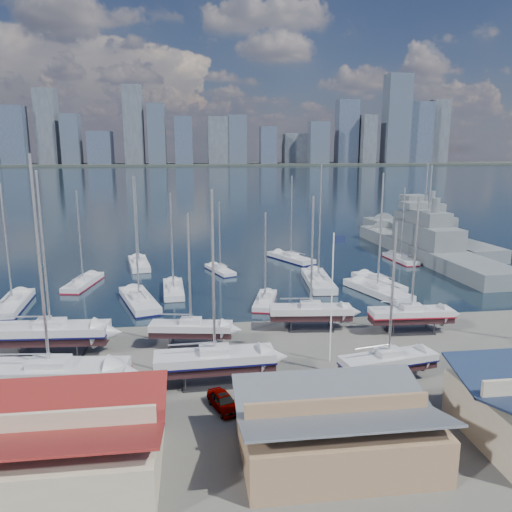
{
  "coord_description": "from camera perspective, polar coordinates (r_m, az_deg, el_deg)",
  "views": [
    {
      "loc": [
        -8.76,
        -53.54,
        19.25
      ],
      "look_at": [
        -0.69,
        8.0,
        5.91
      ],
      "focal_mm": 35.0,
      "sensor_mm": 36.0,
      "label": 1
    }
  ],
  "objects": [
    {
      "name": "sailboat_moored_9",
      "position": [
        69.55,
        13.69,
        -4.02
      ],
      "size": [
        6.62,
        11.68,
        17.01
      ],
      "rotation": [
        0.0,
        0.0,
        1.9
      ],
      "color": "black",
      "rests_on": "water"
    },
    {
      "name": "sailboat_moored_1",
      "position": [
        75.91,
        -19.14,
        -3.01
      ],
      "size": [
        4.47,
        9.94,
        14.35
      ],
      "rotation": [
        0.0,
        0.0,
        1.38
      ],
      "color": "black",
      "rests_on": "water"
    },
    {
      "name": "sailboat_cradle_0",
      "position": [
        51.76,
        -22.4,
        -8.12
      ],
      "size": [
        11.05,
        3.8,
        17.44
      ],
      "rotation": [
        0.0,
        0.0,
        -0.07
      ],
      "color": "#2D2D33",
      "rests_on": "ground"
    },
    {
      "name": "sailboat_cradle_2",
      "position": [
        50.05,
        -7.44,
        -8.21
      ],
      "size": [
        8.33,
        3.54,
        13.38
      ],
      "rotation": [
        0.0,
        0.0,
        -0.16
      ],
      "color": "#2D2D33",
      "rests_on": "ground"
    },
    {
      "name": "sailboat_cradle_4",
      "position": [
        54.65,
        6.26,
        -6.34
      ],
      "size": [
        9.03,
        3.38,
        14.52
      ],
      "rotation": [
        0.0,
        0.0,
        -0.1
      ],
      "color": "#2D2D33",
      "rests_on": "ground"
    },
    {
      "name": "sailboat_moored_0",
      "position": [
        68.86,
        -26.03,
        -5.11
      ],
      "size": [
        3.71,
        10.92,
        16.07
      ],
      "rotation": [
        0.0,
        0.0,
        1.64
      ],
      "color": "black",
      "rests_on": "water"
    },
    {
      "name": "sailboat_cradle_5",
      "position": [
        43.83,
        14.88,
        -11.54
      ],
      "size": [
        8.66,
        3.85,
        13.71
      ],
      "rotation": [
        0.0,
        0.0,
        0.19
      ],
      "color": "#2D2D33",
      "rests_on": "ground"
    },
    {
      "name": "naval_ship_west",
      "position": [
        110.99,
        18.52,
        2.38
      ],
      "size": [
        10.89,
        44.76,
        17.99
      ],
      "rotation": [
        0.0,
        0.0,
        1.66
      ],
      "color": "#5A6063",
      "rests_on": "water"
    },
    {
      "name": "car_b",
      "position": [
        38.67,
        8.05,
        -16.53
      ],
      "size": [
        4.87,
        2.24,
        1.55
      ],
      "primitive_type": "imported",
      "rotation": [
        0.0,
        0.0,
        1.44
      ],
      "color": "gray",
      "rests_on": "ground"
    },
    {
      "name": "sailboat_moored_4",
      "position": [
        69.18,
        -9.4,
        -3.92
      ],
      "size": [
        3.18,
        9.59,
        14.28
      ],
      "rotation": [
        0.0,
        0.0,
        1.63
      ],
      "color": "black",
      "rests_on": "water"
    },
    {
      "name": "shed_grey",
      "position": [
        33.58,
        9.23,
        -18.65
      ],
      "size": [
        12.6,
        8.4,
        4.17
      ],
      "color": "#8C6B4C",
      "rests_on": "ground"
    },
    {
      "name": "sailboat_moored_8",
      "position": [
        87.87,
        3.99,
        -0.35
      ],
      "size": [
        7.28,
        10.57,
        15.51
      ],
      "rotation": [
        0.0,
        0.0,
        2.04
      ],
      "color": "black",
      "rests_on": "water"
    },
    {
      "name": "far_shore",
      "position": [
        613.87,
        -6.75,
        10.35
      ],
      "size": [
        1400.0,
        80.0,
        2.2
      ],
      "primitive_type": "cube",
      "color": "#2D332D",
      "rests_on": "ground"
    },
    {
      "name": "naval_ship_east",
      "position": [
        95.19,
        18.83,
        0.83
      ],
      "size": [
        9.13,
        45.72,
        18.09
      ],
      "rotation": [
        0.0,
        0.0,
        1.61
      ],
      "color": "#5A6063",
      "rests_on": "water"
    },
    {
      "name": "sailboat_moored_3",
      "position": [
        64.9,
        -13.19,
        -5.17
      ],
      "size": [
        6.35,
        11.74,
        16.9
      ],
      "rotation": [
        0.0,
        0.0,
        1.87
      ],
      "color": "black",
      "rests_on": "water"
    },
    {
      "name": "sailboat_moored_5",
      "position": [
        79.6,
        -4.12,
        -1.67
      ],
      "size": [
        4.77,
        8.19,
        11.82
      ],
      "rotation": [
        0.0,
        0.0,
        1.92
      ],
      "color": "black",
      "rests_on": "water"
    },
    {
      "name": "sailboat_moored_2",
      "position": [
        85.43,
        -13.21,
        -1.0
      ],
      "size": [
        4.64,
        10.69,
        15.63
      ],
      "rotation": [
        0.0,
        0.0,
        1.74
      ],
      "color": "black",
      "rests_on": "water"
    },
    {
      "name": "water",
      "position": [
        354.18,
        -6.11,
        8.92
      ],
      "size": [
        1400.0,
        600.0,
        0.4
      ],
      "primitive_type": "cube",
      "color": "#1A2D3C",
      "rests_on": "ground"
    },
    {
      "name": "flagpole",
      "position": [
        45.33,
        8.79,
        -3.75
      ],
      "size": [
        1.07,
        0.12,
        12.07
      ],
      "color": "white",
      "rests_on": "ground"
    },
    {
      "name": "ground",
      "position": [
        48.41,
        3.65,
        -11.33
      ],
      "size": [
        1400.0,
        1400.0,
        0.0
      ],
      "primitive_type": "plane",
      "color": "#605E59",
      "rests_on": "ground"
    },
    {
      "name": "car_a",
      "position": [
        39.18,
        -3.73,
        -16.24
      ],
      "size": [
        2.7,
        4.08,
        1.29
      ],
      "primitive_type": "imported",
      "rotation": [
        0.0,
        0.0,
        0.34
      ],
      "color": "gray",
      "rests_on": "ground"
    },
    {
      "name": "sailboat_moored_7",
      "position": [
        72.79,
        7.12,
        -3.04
      ],
      "size": [
        4.28,
        12.13,
        17.98
      ],
      "rotation": [
        0.0,
        0.0,
        1.49
      ],
      "color": "black",
      "rests_on": "water"
    },
    {
      "name": "sailboat_moored_11",
      "position": [
        90.84,
        16.18,
        -0.4
      ],
      "size": [
        3.31,
        9.18,
        13.44
      ],
      "rotation": [
        0.0,
        0.0,
        1.66
      ],
      "color": "black",
      "rests_on": "water"
    },
    {
      "name": "shed_red",
      "position": [
        33.63,
        -23.66,
        -19.21
      ],
      "size": [
        14.7,
        9.45,
        4.51
      ],
      "color": "#BFB293",
      "rests_on": "ground"
    },
    {
      "name": "skyline",
      "position": [
        607.63,
        -7.6,
        13.89
      ],
      "size": [
        639.14,
        43.8,
        107.69
      ],
      "color": "#475166",
      "rests_on": "far_shore"
    },
    {
      "name": "sailboat_cradle_3",
      "position": [
        42.37,
        -4.73,
        -11.82
      ],
      "size": [
        10.15,
        3.17,
        16.23
      ],
      "rotation": [
        0.0,
        0.0,
        0.04
      ],
      "color": "#2D2D33",
      "rests_on": "ground"
    },
    {
      "name": "sailboat_moored_10",
      "position": [
        73.97,
        13.77,
        -3.07
      ],
      "size": [
        5.03,
        10.71,
        15.45
      ],
      "rotation": [
        0.0,
        0.0,
        1.79
      ],
      "color": "black",
      "rests_on": "water"
    },
    {
      "name": "car_c",
      "position": [
        40.36,
        14.13,
        -15.58
      ],
      "size": [
        3.74,
        5.72,
        1.46
      ],
      "primitive_type": "imported",
      "rotation": [
        0.0,
        0.0,
        -0.27
      ],
      "color": "gray",
      "rests_on": "ground"
    },
    {
      "name": "sailboat_cradle_6",
      "position": [
        55.98,
        17.29,
        -6.39
      ],
      "size": [
        8.99,
        2.89,
        14.49
      ],
      "rotation": [
        0.0,
        0.0,
        -0.05
      ],
      "color": "#2D2D33",
      "rests_on": "ground"
    },
    {
      "name": "car_d",
      "position": [
        43.26,
        24.49,
        -14.46
      ],
      "size": [
        3.51,
        5.05,
        1.36
      ],
      "primitive_type": "imported",
      "rotation": [
        0.0,
        0.0,
        -0.38
      ],
      "color": "gray",
      "rests_on": "ground"
    },
    {
      "name": "sailboat_cradle_1",
      "position": [
        42.45,
        -22.47,
        -12.49
      ],
      "size": [
        12.16,
        4.58,
        18.95
      ],
      "rotation": [
        0.0,
        0.0,
        -0.11
      ],
      "color": "#2D2D33",
      "rests_on": "ground"
    },
    {
      "name": "sailboat_moored_6",
      "position": [
        63.53,
        1.04,
        -5.22
      ],
      "size": [
        4.35,
        8.48,
        12.21
      ],
      "rotation": [
        0.0,
        0.0,
        1.31
      ],
      "color": "black",
      "rests_on": "water"
    }
  ]
}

